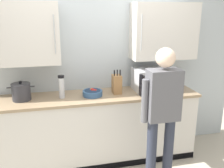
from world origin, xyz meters
The scene contains 8 objects.
back_wall_tiled centered at (0.00, 1.02, 1.51)m, with size 4.27×0.44×2.87m.
counter_unit centered at (0.00, 0.73, 0.47)m, with size 2.59×0.60×0.94m.
microwave_oven centered at (0.73, 0.76, 1.09)m, with size 0.55×0.78×0.30m.
fruit_bowl centered at (-0.10, 0.71, 0.98)m, with size 0.25×0.25×0.10m.
thermos_flask centered at (-0.49, 0.72, 1.09)m, with size 0.08×0.08×0.29m.
stock_pot centered at (-0.97, 0.75, 1.05)m, with size 0.32×0.23×0.24m.
knife_block centered at (0.23, 0.75, 1.07)m, with size 0.11×0.15×0.32m.
person_figure centered at (0.52, -0.05, 0.99)m, with size 0.50×0.61×1.64m.
Camera 1 is at (-0.54, -2.28, 1.97)m, focal length 39.57 mm.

